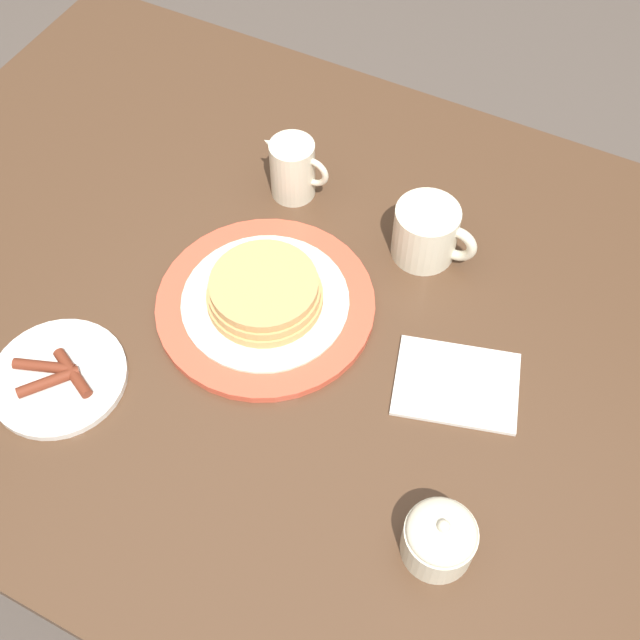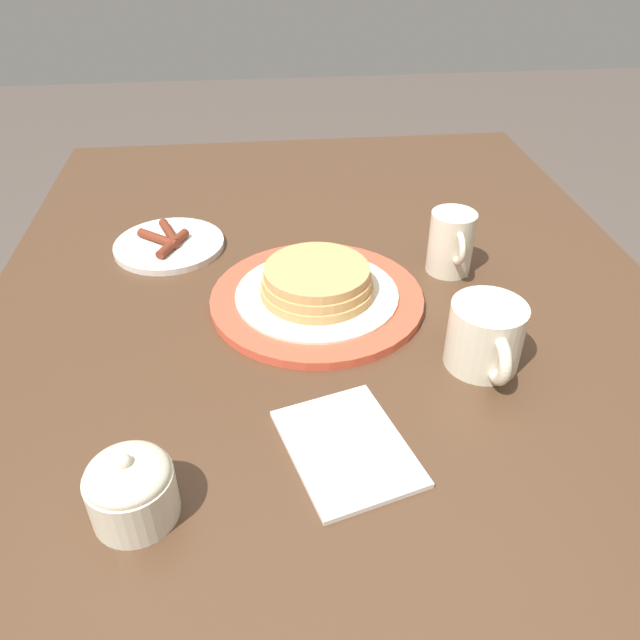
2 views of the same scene
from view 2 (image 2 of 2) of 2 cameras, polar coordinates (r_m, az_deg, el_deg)
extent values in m
plane|color=#51473F|center=(1.42, 0.63, -24.36)|extent=(8.00, 8.00, 0.00)
cube|color=#4C3321|center=(0.86, 0.95, 0.87)|extent=(1.26, 0.94, 0.03)
cube|color=#4C3321|center=(1.57, -16.79, 0.54)|extent=(0.07, 0.07, 0.72)
cube|color=#4C3321|center=(1.61, 12.89, 2.34)|extent=(0.07, 0.07, 0.72)
cylinder|color=#DB5138|center=(0.85, -0.31, 2.08)|extent=(0.29, 0.29, 0.01)
cylinder|color=beige|center=(0.84, -0.31, 2.53)|extent=(0.22, 0.22, 0.00)
cylinder|color=tan|center=(0.84, -0.31, 3.02)|extent=(0.15, 0.15, 0.01)
cylinder|color=tan|center=(0.83, -0.31, 3.77)|extent=(0.15, 0.15, 0.01)
cylinder|color=tan|center=(0.82, -0.32, 4.54)|extent=(0.14, 0.14, 0.01)
cylinder|color=silver|center=(1.00, -13.61, 6.68)|extent=(0.17, 0.17, 0.01)
cylinder|color=maroon|center=(1.01, -13.61, 7.79)|extent=(0.08, 0.04, 0.01)
cylinder|color=maroon|center=(0.98, -13.31, 6.81)|extent=(0.07, 0.05, 0.01)
cylinder|color=maroon|center=(1.00, -14.57, 7.21)|extent=(0.06, 0.07, 0.01)
cylinder|color=beige|center=(0.75, 14.85, -1.35)|extent=(0.09, 0.09, 0.08)
torus|color=beige|center=(0.71, 15.93, -3.46)|extent=(0.06, 0.01, 0.06)
cylinder|color=brown|center=(0.73, 15.25, 0.79)|extent=(0.08, 0.08, 0.00)
cylinder|color=beige|center=(0.92, 11.87, 6.97)|extent=(0.06, 0.06, 0.09)
cone|color=beige|center=(0.93, 11.63, 9.61)|extent=(0.04, 0.03, 0.04)
torus|color=beige|center=(0.88, 12.51, 6.47)|extent=(0.05, 0.01, 0.05)
cylinder|color=beige|center=(0.60, -16.74, -15.06)|extent=(0.08, 0.08, 0.05)
ellipsoid|color=beige|center=(0.58, -17.23, -13.30)|extent=(0.07, 0.07, 0.03)
sphere|color=beige|center=(0.57, -17.51, -12.25)|extent=(0.01, 0.01, 0.01)
cube|color=silver|center=(0.64, 2.49, -11.57)|extent=(0.18, 0.15, 0.01)
camera|label=1|loc=(0.68, -87.17, 45.93)|focal=45.00mm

